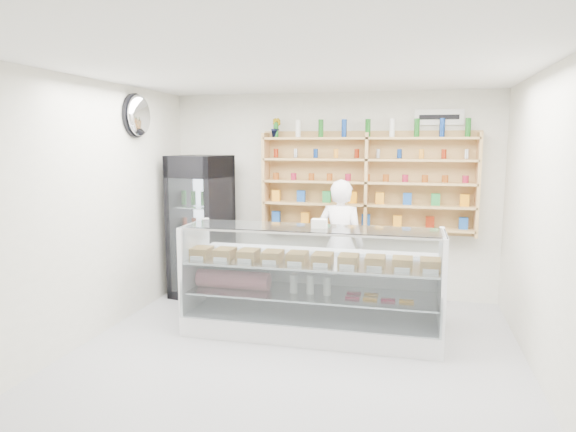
# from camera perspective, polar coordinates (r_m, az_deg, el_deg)

# --- Properties ---
(room) EXTENTS (5.00, 5.00, 5.00)m
(room) POSITION_cam_1_polar(r_m,az_deg,el_deg) (4.73, 0.10, -0.68)
(room) COLOR #9B9B9F
(room) RESTS_ON ground
(display_counter) EXTENTS (2.81, 0.84, 1.22)m
(display_counter) POSITION_cam_1_polar(r_m,az_deg,el_deg) (5.78, 2.60, -9.82)
(display_counter) COLOR white
(display_counter) RESTS_ON floor
(shop_worker) EXTENTS (0.66, 0.48, 1.67)m
(shop_worker) POSITION_cam_1_polar(r_m,az_deg,el_deg) (6.63, 5.84, -3.10)
(shop_worker) COLOR white
(shop_worker) RESTS_ON floor
(drinks_cooler) EXTENTS (0.81, 0.80, 1.95)m
(drinks_cooler) POSITION_cam_1_polar(r_m,az_deg,el_deg) (7.16, -9.64, -1.16)
(drinks_cooler) COLOR black
(drinks_cooler) RESTS_ON floor
(wall_shelving) EXTENTS (2.84, 0.28, 1.33)m
(wall_shelving) POSITION_cam_1_polar(r_m,az_deg,el_deg) (6.92, 8.73, 3.68)
(wall_shelving) COLOR tan
(wall_shelving) RESTS_ON back_wall
(potted_plant) EXTENTS (0.17, 0.14, 0.26)m
(potted_plant) POSITION_cam_1_polar(r_m,az_deg,el_deg) (7.12, -1.35, 9.78)
(potted_plant) COLOR #1E6626
(potted_plant) RESTS_ON wall_shelving
(security_mirror) EXTENTS (0.15, 0.50, 0.50)m
(security_mirror) POSITION_cam_1_polar(r_m,az_deg,el_deg) (6.61, -16.22, 10.66)
(security_mirror) COLOR silver
(security_mirror) RESTS_ON left_wall
(wall_sign) EXTENTS (0.62, 0.03, 0.20)m
(wall_sign) POSITION_cam_1_polar(r_m,az_deg,el_deg) (7.02, 16.44, 10.49)
(wall_sign) COLOR white
(wall_sign) RESTS_ON back_wall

